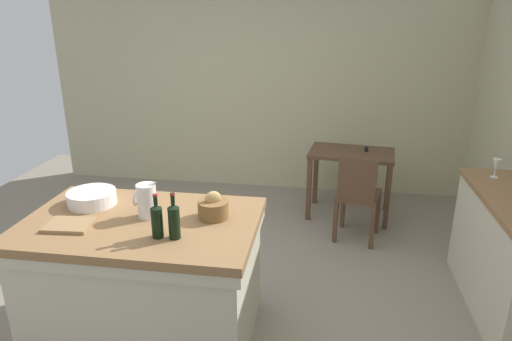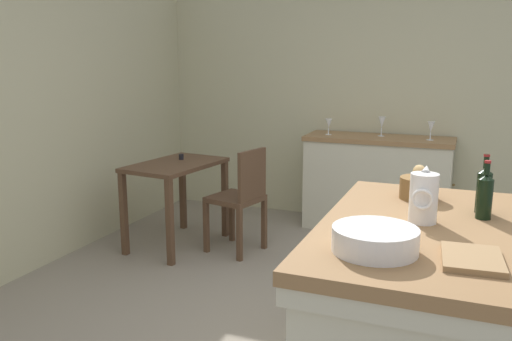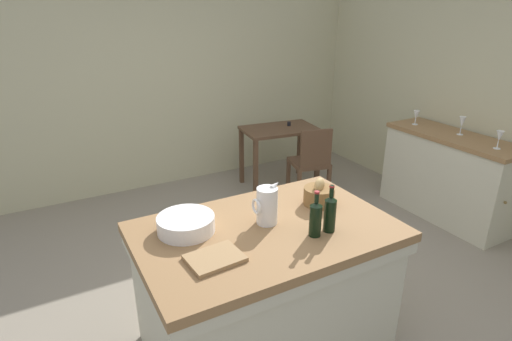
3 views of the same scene
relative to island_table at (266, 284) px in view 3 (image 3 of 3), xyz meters
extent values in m
plane|color=gray|center=(0.36, 0.46, -0.48)|extent=(6.76, 6.76, 0.00)
cube|color=#B7B28E|center=(0.36, 3.06, 0.82)|extent=(5.32, 0.12, 2.60)
cube|color=#B7B28E|center=(2.96, 0.46, 0.82)|extent=(0.12, 5.20, 2.60)
cube|color=olive|center=(0.00, 0.00, 0.38)|extent=(1.56, 1.00, 0.06)
cube|color=beige|center=(0.00, 0.00, 0.31)|extent=(1.54, 0.98, 0.08)
cube|color=beige|center=(0.00, 0.00, -0.06)|extent=(1.48, 0.92, 0.84)
cube|color=olive|center=(2.62, 0.67, 0.42)|extent=(0.52, 1.39, 0.04)
cube|color=beige|center=(2.62, 0.67, -0.04)|extent=(0.49, 1.36, 0.88)
sphere|color=brown|center=(2.51, -0.03, 0.00)|extent=(0.03, 0.03, 0.03)
cube|color=#513826|center=(1.50, 2.24, 0.26)|extent=(0.96, 0.67, 0.04)
cube|color=#513826|center=(1.05, 2.05, -0.12)|extent=(0.06, 0.06, 0.72)
cube|color=#513826|center=(1.88, 1.95, -0.12)|extent=(0.06, 0.06, 0.72)
cube|color=#513826|center=(1.11, 2.54, -0.12)|extent=(0.06, 0.06, 0.72)
cube|color=#513826|center=(1.94, 2.44, -0.12)|extent=(0.06, 0.06, 0.72)
cylinder|color=black|center=(1.65, 2.28, 0.30)|extent=(0.04, 0.04, 0.05)
cube|color=#513826|center=(1.56, 1.70, -0.01)|extent=(0.48, 0.48, 0.04)
cube|color=#513826|center=(1.52, 1.53, 0.22)|extent=(0.36, 0.12, 0.42)
cube|color=#513826|center=(1.78, 1.83, -0.26)|extent=(0.05, 0.05, 0.45)
cube|color=#513826|center=(1.43, 1.92, -0.26)|extent=(0.05, 0.05, 0.45)
cube|color=#513826|center=(1.69, 1.48, -0.26)|extent=(0.05, 0.05, 0.45)
cube|color=#513826|center=(1.34, 1.57, -0.26)|extent=(0.05, 0.05, 0.45)
cylinder|color=white|center=(0.03, 0.05, 0.53)|extent=(0.13, 0.13, 0.23)
cone|color=white|center=(0.09, 0.05, 0.66)|extent=(0.07, 0.04, 0.06)
torus|color=white|center=(-0.04, 0.05, 0.54)|extent=(0.02, 0.10, 0.10)
cylinder|color=white|center=(-0.44, 0.20, 0.46)|extent=(0.34, 0.34, 0.10)
cylinder|color=brown|center=(0.47, 0.11, 0.47)|extent=(0.21, 0.21, 0.12)
ellipsoid|color=tan|center=(0.47, 0.11, 0.55)|extent=(0.13, 0.12, 0.10)
cube|color=#99754C|center=(-0.41, -0.17, 0.42)|extent=(0.30, 0.24, 0.02)
cylinder|color=black|center=(0.31, -0.21, 0.51)|extent=(0.07, 0.07, 0.20)
cone|color=black|center=(0.31, -0.21, 0.63)|extent=(0.07, 0.07, 0.02)
cylinder|color=black|center=(0.31, -0.21, 0.67)|extent=(0.03, 0.03, 0.07)
cylinder|color=maroon|center=(0.31, -0.21, 0.70)|extent=(0.03, 0.03, 0.01)
cylinder|color=black|center=(0.20, -0.21, 0.51)|extent=(0.07, 0.07, 0.19)
cone|color=black|center=(0.20, -0.21, 0.62)|extent=(0.07, 0.07, 0.02)
cylinder|color=black|center=(0.20, -0.21, 0.66)|extent=(0.03, 0.03, 0.07)
cylinder|color=maroon|center=(0.20, -0.21, 0.69)|extent=(0.03, 0.03, 0.01)
cylinder|color=white|center=(2.58, 0.20, 0.44)|extent=(0.06, 0.06, 0.00)
cylinder|color=white|center=(2.58, 0.20, 0.48)|extent=(0.01, 0.01, 0.07)
cone|color=white|center=(2.58, 0.20, 0.56)|extent=(0.07, 0.07, 0.10)
cylinder|color=white|center=(2.67, 0.65, 0.44)|extent=(0.06, 0.06, 0.00)
cylinder|color=white|center=(2.67, 0.65, 0.48)|extent=(0.01, 0.01, 0.08)
cone|color=white|center=(2.67, 0.65, 0.57)|extent=(0.07, 0.07, 0.11)
cylinder|color=white|center=(2.58, 1.15, 0.44)|extent=(0.06, 0.06, 0.00)
cylinder|color=white|center=(2.58, 1.15, 0.47)|extent=(0.01, 0.01, 0.06)
cone|color=white|center=(2.58, 1.15, 0.55)|extent=(0.07, 0.07, 0.09)
camera|label=1|loc=(1.18, -2.61, 1.74)|focal=32.06mm
camera|label=2|loc=(-2.47, -0.11, 1.16)|focal=37.18mm
camera|label=3|loc=(-1.12, -1.90, 1.67)|focal=29.00mm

